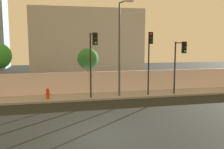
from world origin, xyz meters
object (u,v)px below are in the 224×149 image
at_px(fire_hydrant, 48,93).
at_px(street_lamp_curbside, 121,42).
at_px(traffic_light_right, 180,56).
at_px(traffic_light_center, 93,51).
at_px(roadside_tree_midleft, 88,59).
at_px(traffic_light_left, 150,50).

bearing_deg(fire_hydrant, street_lamp_curbside, -2.32).
height_order(traffic_light_right, street_lamp_curbside, street_lamp_curbside).
distance_m(traffic_light_center, roadside_tree_midleft, 3.79).
xyz_separation_m(street_lamp_curbside, roadside_tree_midleft, (-2.19, 3.21, -1.48)).
bearing_deg(roadside_tree_midleft, traffic_light_center, -91.02).
bearing_deg(street_lamp_curbside, traffic_light_right, -7.60).
height_order(traffic_light_center, fire_hydrant, traffic_light_center).
bearing_deg(street_lamp_curbside, traffic_light_center, -167.49).
xyz_separation_m(traffic_light_left, traffic_light_right, (2.50, -0.21, -0.47)).
height_order(traffic_light_center, street_lamp_curbside, street_lamp_curbside).
xyz_separation_m(traffic_light_center, roadside_tree_midleft, (0.07, 3.71, -0.78)).
distance_m(traffic_light_right, roadside_tree_midleft, 7.94).
bearing_deg(street_lamp_curbside, fire_hydrant, 177.68).
xyz_separation_m(traffic_light_center, street_lamp_curbside, (2.26, 0.50, 0.70)).
distance_m(traffic_light_center, traffic_light_right, 7.02).
xyz_separation_m(traffic_light_right, street_lamp_curbside, (-4.75, 0.63, 1.12)).
bearing_deg(traffic_light_right, roadside_tree_midleft, 151.05).
relative_size(traffic_light_right, roadside_tree_midleft, 1.10).
distance_m(traffic_light_left, street_lamp_curbside, 2.38).
relative_size(fire_hydrant, roadside_tree_midleft, 0.21).
relative_size(street_lamp_curbside, roadside_tree_midleft, 1.86).
distance_m(traffic_light_left, fire_hydrant, 8.54).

